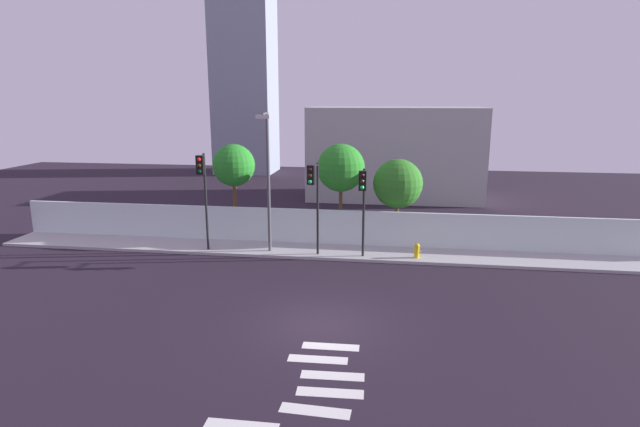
{
  "coord_description": "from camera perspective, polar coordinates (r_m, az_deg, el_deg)",
  "views": [
    {
      "loc": [
        2.27,
        -16.13,
        7.67
      ],
      "look_at": [
        -0.99,
        6.5,
        2.44
      ],
      "focal_mm": 28.58,
      "sensor_mm": 36.0,
      "label": 1
    }
  ],
  "objects": [
    {
      "name": "crosswalk_marking",
      "position": [
        14.76,
        -0.77,
        -18.4
      ],
      "size": [
        3.73,
        4.72,
        0.01
      ],
      "color": "silver",
      "rests_on": "ground"
    },
    {
      "name": "roadside_tree_midright",
      "position": [
        27.09,
        8.71,
        3.31
      ],
      "size": [
        2.6,
        2.6,
        4.54
      ],
      "color": "brown",
      "rests_on": "ground"
    },
    {
      "name": "low_building_distant",
      "position": [
        39.84,
        8.36,
        6.7
      ],
      "size": [
        13.01,
        6.0,
        6.94
      ],
      "primitive_type": "cube",
      "color": "#A4A4A4",
      "rests_on": "ground"
    },
    {
      "name": "tower_on_skyline",
      "position": [
        53.92,
        -8.5,
        16.68
      ],
      "size": [
        5.87,
        5.0,
        22.72
      ],
      "primitive_type": "cube",
      "color": "gray",
      "rests_on": "ground"
    },
    {
      "name": "traffic_light_left",
      "position": [
        25.21,
        -13.0,
        3.45
      ],
      "size": [
        0.38,
        1.18,
        4.86
      ],
      "color": "black",
      "rests_on": "sidewalk"
    },
    {
      "name": "fire_hydrant",
      "position": [
        24.84,
        10.79,
        -4.03
      ],
      "size": [
        0.44,
        0.26,
        0.72
      ],
      "color": "gold",
      "rests_on": "sidewalk"
    },
    {
      "name": "street_lamp_curbside",
      "position": [
        24.56,
        -5.89,
        4.76
      ],
      "size": [
        0.69,
        2.23,
        6.84
      ],
      "color": "#4C4C51",
      "rests_on": "sidewalk"
    },
    {
      "name": "sidewalk",
      "position": [
        25.59,
        2.74,
        -4.39
      ],
      "size": [
        36.0,
        2.4,
        0.15
      ],
      "primitive_type": "cube",
      "color": "#A6A6A6",
      "rests_on": "ground"
    },
    {
      "name": "roadside_tree_midleft",
      "position": [
        27.11,
        2.35,
        5.09
      ],
      "size": [
        2.55,
        2.55,
        5.29
      ],
      "color": "brown",
      "rests_on": "ground"
    },
    {
      "name": "ground_plane",
      "position": [
        18.0,
        0.17,
        -12.32
      ],
      "size": [
        80.0,
        80.0,
        0.0
      ],
      "primitive_type": "plane",
      "color": "black"
    },
    {
      "name": "roadside_tree_leftmost",
      "position": [
        28.31,
        -9.63,
        5.29
      ],
      "size": [
        2.31,
        2.31,
        5.2
      ],
      "color": "brown",
      "rests_on": "ground"
    },
    {
      "name": "perimeter_wall",
      "position": [
        26.56,
        3.03,
        -1.56
      ],
      "size": [
        36.0,
        0.18,
        1.8
      ],
      "primitive_type": "cube",
      "color": "silver",
      "rests_on": "sidewalk"
    },
    {
      "name": "traffic_light_right",
      "position": [
        23.82,
        -0.68,
        2.65
      ],
      "size": [
        0.42,
        1.2,
        4.5
      ],
      "color": "black",
      "rests_on": "sidewalk"
    },
    {
      "name": "traffic_light_center",
      "position": [
        23.67,
        4.84,
        2.13
      ],
      "size": [
        0.35,
        1.08,
        4.27
      ],
      "color": "black",
      "rests_on": "sidewalk"
    }
  ]
}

